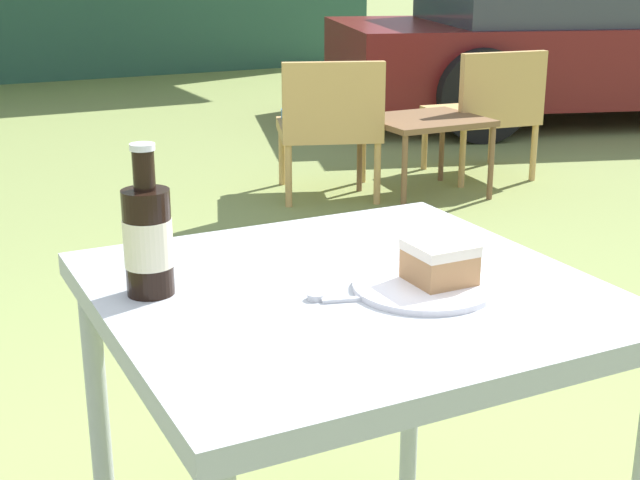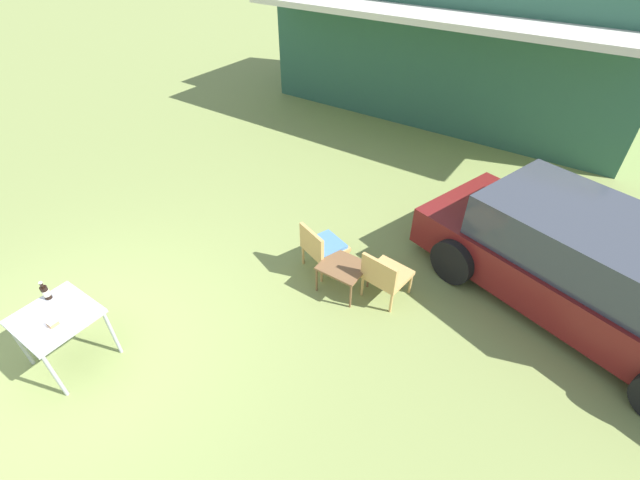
% 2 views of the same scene
% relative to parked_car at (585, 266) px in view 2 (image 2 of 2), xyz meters
% --- Properties ---
extents(ground_plane, '(60.00, 60.00, 0.00)m').
position_rel_parked_car_xyz_m(ground_plane, '(-4.59, -4.27, -0.64)').
color(ground_plane, olive).
extents(cabin_building, '(8.26, 4.28, 3.05)m').
position_rel_parked_car_xyz_m(cabin_building, '(-4.00, 5.52, 0.90)').
color(cabin_building, '#2D5B47').
rests_on(cabin_building, ground_plane).
extents(parked_car, '(4.63, 2.95, 1.33)m').
position_rel_parked_car_xyz_m(parked_car, '(0.00, 0.00, 0.00)').
color(parked_car, maroon).
rests_on(parked_car, ground_plane).
extents(wicker_chair_cushioned, '(0.67, 0.67, 0.74)m').
position_rel_parked_car_xyz_m(wicker_chair_cushioned, '(-3.10, -1.32, -0.23)').
color(wicker_chair_cushioned, tan).
rests_on(wicker_chair_cushioned, ground_plane).
extents(wicker_chair_plain, '(0.58, 0.58, 0.74)m').
position_rel_parked_car_xyz_m(wicker_chair_plain, '(-2.09, -1.34, -0.23)').
color(wicker_chair_plain, tan).
rests_on(wicker_chair_plain, ground_plane).
extents(garden_side_table, '(0.59, 0.52, 0.43)m').
position_rel_parked_car_xyz_m(garden_side_table, '(-2.63, -1.52, -0.26)').
color(garden_side_table, brown).
rests_on(garden_side_table, ground_plane).
extents(patio_table, '(0.79, 0.76, 0.74)m').
position_rel_parked_car_xyz_m(patio_table, '(-4.59, -4.27, 0.02)').
color(patio_table, '#9EA3A8').
rests_on(patio_table, ground_plane).
extents(cake_on_plate, '(0.23, 0.23, 0.08)m').
position_rel_parked_car_xyz_m(cake_on_plate, '(-4.47, -4.35, 0.12)').
color(cake_on_plate, white).
rests_on(cake_on_plate, patio_table).
extents(cola_bottle_near, '(0.08, 0.08, 0.24)m').
position_rel_parked_car_xyz_m(cola_bottle_near, '(-4.88, -4.16, 0.19)').
color(cola_bottle_near, black).
rests_on(cola_bottle_near, patio_table).
extents(fork, '(0.19, 0.06, 0.01)m').
position_rel_parked_car_xyz_m(fork, '(-4.56, -4.35, 0.10)').
color(fork, silver).
rests_on(fork, patio_table).
extents(loose_bottle_cap, '(0.03, 0.03, 0.01)m').
position_rel_parked_car_xyz_m(loose_bottle_cap, '(-4.66, -4.31, 0.10)').
color(loose_bottle_cap, silver).
rests_on(loose_bottle_cap, patio_table).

